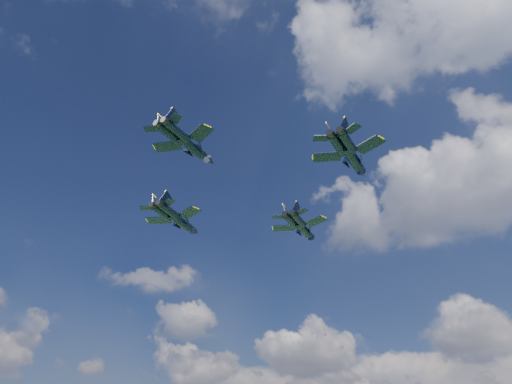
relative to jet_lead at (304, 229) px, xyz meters
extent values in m
cylinder|color=black|center=(0.10, -0.57, -0.08)|extent=(3.58, 9.83, 1.93)
cone|color=black|center=(-0.98, 5.55, -0.08)|extent=(2.28, 3.06, 1.82)
ellipsoid|color=brown|center=(-0.52, 2.91, 0.51)|extent=(1.57, 3.20, 0.88)
cube|color=black|center=(-3.32, -3.35, -0.08)|extent=(5.66, 4.98, 0.19)
cube|color=black|center=(4.27, -2.01, -0.08)|extent=(5.40, 3.75, 0.19)
cube|color=black|center=(-1.28, -8.76, -0.08)|extent=(3.02, 2.85, 0.15)
cube|color=black|center=(4.21, -7.78, -0.08)|extent=(2.94, 2.32, 0.15)
cube|color=black|center=(0.16, -7.63, 1.42)|extent=(1.33, 2.96, 3.23)
cube|color=black|center=(2.48, -7.22, 1.42)|extent=(1.52, 3.19, 3.23)
cylinder|color=black|center=(-19.54, -20.78, -0.53)|extent=(3.58, 10.17, 2.00)
cone|color=black|center=(-20.58, -14.44, -0.53)|extent=(2.33, 3.15, 1.89)
ellipsoid|color=brown|center=(-20.13, -17.17, 0.08)|extent=(1.58, 3.31, 0.91)
cube|color=black|center=(-23.13, -23.61, -0.53)|extent=(5.86, 5.11, 0.20)
cube|color=black|center=(-15.25, -22.33, -0.53)|extent=(5.61, 3.94, 0.20)
cube|color=black|center=(-21.08, -29.24, -0.53)|extent=(3.12, 2.94, 0.16)
cube|color=black|center=(-15.39, -28.31, -0.53)|extent=(3.05, 2.43, 0.16)
cube|color=black|center=(-19.59, -28.09, 1.02)|extent=(1.33, 3.08, 3.34)
cube|color=black|center=(-17.18, -27.70, 1.02)|extent=(1.55, 3.30, 3.34)
cylinder|color=black|center=(20.96, -16.73, 2.47)|extent=(3.44, 10.46, 2.06)
cone|color=black|center=(20.06, -10.16, 2.47)|extent=(2.33, 3.21, 1.94)
ellipsoid|color=brown|center=(20.45, -12.99, 3.10)|extent=(1.55, 3.39, 0.94)
cube|color=black|center=(17.20, -19.55, 2.47)|extent=(6.04, 5.19, 0.21)
cube|color=black|center=(25.35, -18.43, 2.47)|extent=(5.82, 4.17, 0.21)
cube|color=black|center=(19.15, -25.39, 2.47)|extent=(3.23, 2.99, 0.16)
cube|color=black|center=(25.04, -24.58, 2.47)|extent=(3.16, 2.55, 0.16)
cube|color=black|center=(20.73, -24.25, 4.07)|extent=(1.29, 3.20, 3.44)
cube|color=black|center=(23.22, -23.91, 4.07)|extent=(1.57, 3.39, 3.44)
cylinder|color=black|center=(1.58, -40.13, -0.30)|extent=(2.45, 9.03, 1.78)
cone|color=black|center=(1.15, -34.40, -0.30)|extent=(1.87, 2.70, 1.69)
ellipsoid|color=brown|center=(1.34, -36.87, 0.25)|extent=(1.18, 2.90, 0.81)
cube|color=black|center=(-1.83, -42.38, -0.30)|extent=(5.23, 4.33, 0.18)
cube|color=black|center=(5.29, -41.84, -0.30)|extent=(5.13, 3.84, 0.18)
cube|color=black|center=(-0.45, -47.54, -0.30)|extent=(2.81, 2.53, 0.14)
cube|color=black|center=(4.69, -47.16, -0.30)|extent=(2.78, 2.32, 0.14)
cube|color=black|center=(0.98, -46.64, 1.09)|extent=(1.10, 2.83, 2.98)
cube|color=black|center=(3.15, -46.48, 1.09)|extent=(1.29, 2.92, 2.98)
camera|label=1|loc=(52.21, -90.46, -50.87)|focal=35.00mm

